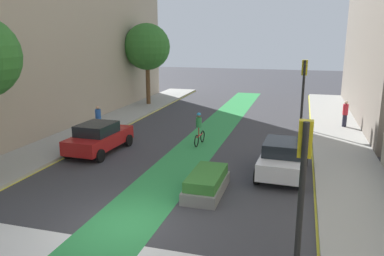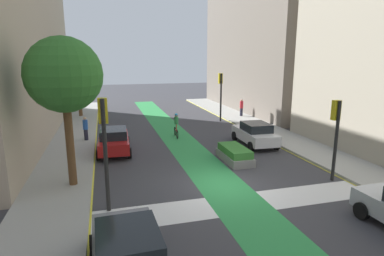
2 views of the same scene
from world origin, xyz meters
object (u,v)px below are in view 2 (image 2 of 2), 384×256
Objects in this scene: cyclist_in_lane at (176,125)px; street_tree_far at (77,67)px; traffic_signal_near_right at (336,125)px; pedestrian_sidewalk_left_a at (86,128)px; traffic_signal_far_right at (221,88)px; street_tree_near at (64,76)px; median_planter at (235,154)px; car_grey_left_near at (128,255)px; traffic_signal_near_left at (104,133)px; pedestrian_sidewalk_right_b at (241,107)px; car_white_right_far at (255,134)px; car_red_left_far at (114,140)px.

street_tree_far is (-7.47, 10.73, 4.03)m from cyclist_in_lane.
pedestrian_sidewalk_left_a is at bearing 138.17° from traffic_signal_near_right.
street_tree_far reaches higher than traffic_signal_far_right.
street_tree_near reaches higher than median_planter.
traffic_signal_far_right reaches higher than car_grey_left_near.
street_tree_far is at bearing 156.25° from traffic_signal_far_right.
traffic_signal_near_right reaches higher than cyclist_in_lane.
traffic_signal_near_right is 0.89× the size of traffic_signal_near_left.
pedestrian_sidewalk_right_b is at bearing 51.75° from traffic_signal_near_left.
car_white_right_far is 10.37m from pedestrian_sidewalk_right_b.
car_white_right_far is 1.50× the size of median_planter.
pedestrian_sidewalk_right_b reaches higher than pedestrian_sidewalk_left_a.
car_grey_left_near is at bearing -90.25° from car_red_left_far.
traffic_signal_far_right is at bearing 63.28° from car_grey_left_near.
street_tree_far is (-12.95, 21.03, 2.24)m from traffic_signal_near_right.
median_planter is (8.72, 1.50, -4.73)m from street_tree_near.
traffic_signal_far_right is 14.20m from street_tree_far.
pedestrian_sidewalk_left_a is 9.30m from street_tree_near.
traffic_signal_near_right is at bearing 1.68° from traffic_signal_near_left.
street_tree_far reaches higher than car_red_left_far.
car_red_left_far is at bearing 68.40° from street_tree_near.
traffic_signal_near_right is 0.92× the size of car_white_right_far.
pedestrian_sidewalk_right_b is 14.10m from median_planter.
traffic_signal_near_left is at bearing -83.85° from street_tree_far.
car_white_right_far is at bearing -49.40° from street_tree_far.
street_tree_near is (-1.98, 7.15, 4.33)m from car_grey_left_near.
car_red_left_far is 0.63× the size of street_tree_far.
pedestrian_sidewalk_left_a is at bearing 119.86° from car_red_left_far.
traffic_signal_near_left is 3.71m from street_tree_near.
cyclist_in_lane is at bearing -3.68° from pedestrian_sidewalk_left_a.
street_tree_near is (-12.19, 2.39, 2.36)m from traffic_signal_near_right.
traffic_signal_far_right is 3.66m from pedestrian_sidewalk_right_b.
traffic_signal_near_right is 0.92× the size of car_grey_left_near.
street_tree_far is (-2.80, 13.50, 4.20)m from car_red_left_far.
street_tree_near is at bearing -133.04° from traffic_signal_far_right.
traffic_signal_far_right is 0.67× the size of street_tree_near.
traffic_signal_near_left is at bearing -115.95° from cyclist_in_lane.
street_tree_far is (-2.30, 21.35, 1.90)m from traffic_signal_near_left.
car_white_right_far is at bearing -109.19° from pedestrian_sidewalk_right_b.
traffic_signal_near_right is at bearing -48.32° from median_planter.
car_white_right_far is at bearing 21.01° from street_tree_near.
car_white_right_far is 2.50× the size of pedestrian_sidewalk_right_b.
traffic_signal_near_right is 2.30× the size of pedestrian_sidewalk_right_b.
street_tree_far is at bearing 121.62° from traffic_signal_near_right.
cyclist_in_lane is at bearing 64.05° from traffic_signal_near_left.
street_tree_far is at bearing 96.15° from traffic_signal_near_left.
car_red_left_far is 1.00× the size of car_white_right_far.
pedestrian_sidewalk_left_a is at bearing -158.19° from pedestrian_sidewalk_right_b.
traffic_signal_far_right is 8.92m from car_white_right_far.
cyclist_in_lane is 11.17m from street_tree_near.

